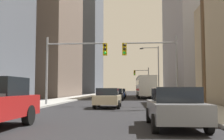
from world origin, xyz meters
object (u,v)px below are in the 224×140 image
Objects in this scene: sedan_blue at (119,93)px; traffic_signal_near_right at (152,58)px; traffic_signal_far_right at (142,77)px; traffic_signal_near_left at (74,58)px; sedan_white at (121,93)px; city_bus at (145,86)px; sedan_black at (116,94)px; sedan_grey at (175,107)px; sedan_beige at (108,98)px.

sedan_blue is 0.70× the size of traffic_signal_near_right.
traffic_signal_near_right is 1.00× the size of traffic_signal_far_right.
traffic_signal_near_left is (-3.20, -18.15, 3.34)m from sedan_blue.
sedan_blue is at bearing -90.34° from sedan_white.
traffic_signal_far_right reaches higher than city_bus.
traffic_signal_near_left is at bearing -99.99° from sedan_blue.
traffic_signal_near_left is (-3.11, -11.09, 3.34)m from sedan_black.
city_bus reaches higher than sedan_grey.
city_bus reaches higher than sedan_white.
sedan_blue is 18.74m from traffic_signal_near_left.
sedan_white is at bearing 97.89° from traffic_signal_near_right.
sedan_blue is (0.02, 20.19, 0.00)m from sedan_beige.
sedan_grey is 23.63m from sedan_black.
sedan_black is 12.15m from traffic_signal_near_right.
sedan_grey is at bearing -81.61° from sedan_black.
city_bus is 21.31m from traffic_signal_near_left.
sedan_beige is (-4.15, -21.92, -1.16)m from city_bus.
sedan_grey and sedan_beige have the same top height.
sedan_blue and sedan_white have the same top height.
city_bus is at bearing 22.82° from sedan_blue.
sedan_beige is 20.19m from sedan_blue.
traffic_signal_far_right is at bearing 88.85° from sedan_grey.
sedan_blue is 0.70× the size of traffic_signal_far_right.
traffic_signal_far_right is at bearing 77.35° from traffic_signal_near_left.
sedan_white is at bearing 89.66° from sedan_blue.
sedan_blue is 7.49m from sedan_white.
traffic_signal_near_left and traffic_signal_far_right have the same top height.
city_bus is 2.74× the size of sedan_white.
city_bus reaches higher than sedan_blue.
traffic_signal_far_right is at bearing 83.07° from sedan_beige.
sedan_grey is 1.00× the size of sedan_black.
sedan_beige is 0.71× the size of traffic_signal_near_left.
traffic_signal_near_right is at bearing -78.80° from sedan_blue.
sedan_beige and sedan_white have the same top height.
traffic_signal_near_right reaches higher than sedan_white.
traffic_signal_far_right reaches higher than sedan_beige.
sedan_black is (-0.07, 13.13, 0.00)m from sedan_beige.
sedan_black is 0.70× the size of traffic_signal_near_right.
sedan_beige is at bearing -96.93° from traffic_signal_far_right.
traffic_signal_far_right is (0.92, 45.57, 3.24)m from sedan_grey.
traffic_signal_far_right is at bearing 88.83° from traffic_signal_near_right.
traffic_signal_near_right is (6.79, -0.00, -0.03)m from traffic_signal_near_left.
sedan_blue is 18.80m from traffic_signal_near_right.
sedan_grey is 1.00× the size of sedan_white.
sedan_grey is at bearing -61.92° from traffic_signal_near_left.
city_bus reaches higher than sedan_black.
traffic_signal_near_left is at bearing -102.65° from traffic_signal_far_right.
sedan_white is 26.10m from traffic_signal_near_right.
traffic_signal_near_left reaches higher than sedan_white.
sedan_grey is 10.79m from sedan_beige.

